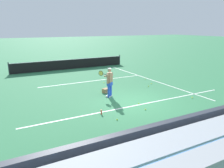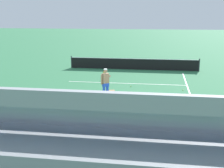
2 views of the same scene
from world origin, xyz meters
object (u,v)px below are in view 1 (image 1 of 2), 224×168
(tennis_ball_far_left, at_px, (145,79))
(tennis_ball_stray_back, at_px, (104,83))
(water_bottle, at_px, (101,112))
(tennis_net, at_px, (71,64))
(tennis_ball_toward_net, at_px, (151,84))
(tennis_ball_by_box, at_px, (117,120))
(tennis_ball_near_player, at_px, (139,103))
(tennis_ball_midcourt, at_px, (145,109))
(tennis_ball_on_baseline, at_px, (192,98))
(tennis_player, at_px, (109,82))
(ball_box_cardboard, at_px, (106,91))
(tennis_ball_far_right, at_px, (148,86))

(tennis_ball_far_left, bearing_deg, tennis_ball_stray_back, 170.65)
(water_bottle, xyz_separation_m, tennis_net, (2.29, 11.74, 0.38))
(tennis_ball_toward_net, xyz_separation_m, tennis_ball_far_left, (0.46, 1.35, 0.00))
(tennis_ball_by_box, distance_m, tennis_ball_far_left, 8.05)
(tennis_ball_near_player, bearing_deg, tennis_ball_midcourt, -103.16)
(tennis_ball_toward_net, height_order, tennis_ball_midcourt, same)
(tennis_ball_on_baseline, distance_m, tennis_net, 12.52)
(tennis_ball_on_baseline, relative_size, water_bottle, 0.30)
(tennis_ball_stray_back, relative_size, water_bottle, 0.30)
(tennis_ball_stray_back, bearing_deg, water_bottle, -117.26)
(tennis_ball_stray_back, distance_m, tennis_ball_far_left, 3.37)
(tennis_player, distance_m, tennis_ball_far_left, 5.23)
(ball_box_cardboard, xyz_separation_m, tennis_ball_toward_net, (3.83, 0.33, -0.10))
(tennis_ball_far_left, bearing_deg, ball_box_cardboard, -158.58)
(tennis_player, bearing_deg, tennis_ball_stray_back, 69.50)
(tennis_ball_toward_net, relative_size, tennis_ball_stray_back, 1.00)
(tennis_net, bearing_deg, tennis_ball_toward_net, -68.56)
(tennis_player, xyz_separation_m, tennis_ball_far_right, (3.43, 0.75, -0.86))
(tennis_ball_stray_back, xyz_separation_m, tennis_net, (-0.42, 6.47, 0.46))
(tennis_ball_far_right, bearing_deg, tennis_ball_stray_back, 134.09)
(tennis_ball_midcourt, xyz_separation_m, tennis_ball_on_baseline, (3.50, 0.23, 0.00))
(tennis_ball_midcourt, xyz_separation_m, tennis_net, (0.13, 12.28, 0.46))
(tennis_player, bearing_deg, tennis_ball_far_right, 12.35)
(tennis_ball_midcourt, bearing_deg, tennis_ball_toward_net, 48.82)
(tennis_player, xyz_separation_m, tennis_ball_stray_back, (1.16, 3.10, -0.86))
(tennis_ball_by_box, bearing_deg, tennis_ball_midcourt, 12.60)
(tennis_ball_toward_net, bearing_deg, tennis_ball_by_box, -140.63)
(tennis_ball_stray_back, bearing_deg, ball_box_cardboard, -113.37)
(tennis_ball_toward_net, height_order, water_bottle, water_bottle)
(ball_box_cardboard, bearing_deg, tennis_net, 86.44)
(tennis_ball_by_box, bearing_deg, tennis_player, 68.36)
(ball_box_cardboard, distance_m, tennis_net, 8.72)
(tennis_ball_midcourt, bearing_deg, tennis_net, 89.40)
(ball_box_cardboard, xyz_separation_m, tennis_ball_far_left, (4.29, 1.68, -0.10))
(tennis_net, bearing_deg, tennis_ball_far_left, -61.92)
(tennis_ball_on_baseline, xyz_separation_m, water_bottle, (-5.66, 0.31, 0.08))
(tennis_ball_far_left, bearing_deg, tennis_ball_midcourt, -126.38)
(ball_box_cardboard, relative_size, tennis_ball_far_right, 6.06)
(ball_box_cardboard, height_order, tennis_ball_toward_net, ball_box_cardboard)
(tennis_ball_toward_net, relative_size, tennis_net, 0.01)
(tennis_ball_far_right, relative_size, tennis_ball_near_player, 1.00)
(ball_box_cardboard, relative_size, tennis_ball_near_player, 6.06)
(tennis_player, relative_size, tennis_net, 0.15)
(tennis_ball_midcourt, bearing_deg, ball_box_cardboard, 96.59)
(tennis_ball_toward_net, relative_size, tennis_ball_on_baseline, 1.00)
(tennis_net, bearing_deg, ball_box_cardboard, -93.56)
(tennis_ball_midcourt, bearing_deg, tennis_ball_on_baseline, 3.75)
(tennis_player, relative_size, tennis_ball_on_baseline, 25.98)
(tennis_ball_midcourt, bearing_deg, tennis_ball_stray_back, 84.59)
(ball_box_cardboard, distance_m, tennis_ball_far_right, 3.24)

